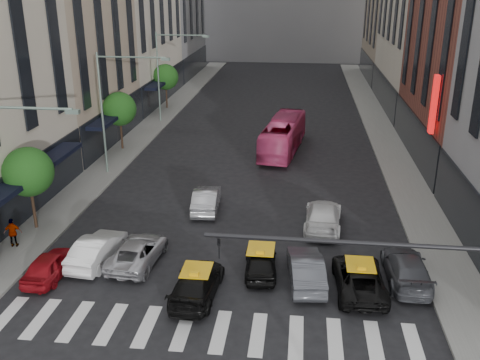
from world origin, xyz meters
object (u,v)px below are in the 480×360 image
(taxi_left, at_px, (197,283))
(taxi_center, at_px, (261,261))
(streetlamp_far, at_px, (167,65))
(car_white_front, at_px, (97,249))
(car_red, at_px, (50,265))
(pedestrian_far, at_px, (13,233))
(bus, at_px, (283,135))
(streetlamp_mid, at_px, (113,98))

(taxi_left, bearing_deg, taxi_center, -135.31)
(streetlamp_far, relative_size, car_white_front, 2.00)
(car_red, height_order, pedestrian_far, pedestrian_far)
(taxi_center, height_order, bus, bus)
(taxi_left, bearing_deg, car_red, -3.49)
(car_white_front, xyz_separation_m, pedestrian_far, (-5.12, 0.87, 0.24))
(car_red, height_order, bus, bus)
(streetlamp_mid, height_order, pedestrian_far, streetlamp_mid)
(streetlamp_far, xyz_separation_m, car_white_front, (3.33, -29.32, -5.16))
(bus, height_order, pedestrian_far, bus)
(taxi_center, bearing_deg, streetlamp_mid, -52.80)
(car_white_front, xyz_separation_m, taxi_left, (5.82, -2.61, -0.05))
(streetlamp_mid, xyz_separation_m, car_red, (1.52, -15.05, -5.25))
(car_red, distance_m, taxi_center, 10.54)
(streetlamp_mid, relative_size, taxi_left, 1.89)
(pedestrian_far, bearing_deg, car_white_front, 157.79)
(car_white_front, bearing_deg, taxi_center, -175.03)
(pedestrian_far, bearing_deg, taxi_left, 149.80)
(car_red, xyz_separation_m, bus, (10.68, 22.25, 0.79))
(bus, bearing_deg, taxi_left, 90.05)
(taxi_left, xyz_separation_m, bus, (3.05, 23.12, 0.76))
(car_red, relative_size, bus, 0.37)
(streetlamp_mid, xyz_separation_m, bus, (12.20, 7.19, -4.46))
(bus, bearing_deg, streetlamp_far, -28.24)
(car_red, distance_m, pedestrian_far, 4.22)
(streetlamp_far, bearing_deg, car_white_front, -83.51)
(car_red, height_order, car_white_front, car_white_front)
(streetlamp_mid, relative_size, taxi_center, 2.29)
(taxi_center, distance_m, pedestrian_far, 13.77)
(pedestrian_far, bearing_deg, streetlamp_far, -106.14)
(car_red, bearing_deg, car_white_front, -134.91)
(streetlamp_mid, bearing_deg, bus, 30.53)
(taxi_left, xyz_separation_m, taxi_center, (2.79, 2.48, -0.02))
(streetlamp_mid, distance_m, car_white_front, 14.67)
(streetlamp_far, xyz_separation_m, taxi_center, (11.94, -29.44, -5.23))
(streetlamp_far, relative_size, taxi_left, 1.89)
(streetlamp_far, height_order, bus, streetlamp_far)
(car_white_front, xyz_separation_m, bus, (8.87, 20.51, 0.71))
(bus, bearing_deg, pedestrian_far, 62.12)
(streetlamp_mid, xyz_separation_m, car_white_front, (3.33, -13.32, -5.16))
(streetlamp_far, bearing_deg, bus, -35.82)
(streetlamp_mid, distance_m, car_red, 16.02)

